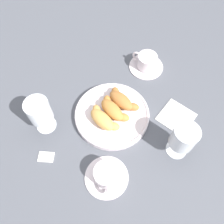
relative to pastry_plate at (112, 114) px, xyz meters
name	(u,v)px	position (x,y,z in m)	size (l,w,h in m)	color
ground_plane	(118,116)	(0.02, 0.01, -0.01)	(2.20, 2.20, 0.00)	#4C4F56
pastry_plate	(112,114)	(0.00, 0.00, 0.00)	(0.26, 0.26, 0.02)	silver
croissant_large	(103,119)	(-0.02, -0.04, 0.03)	(0.12, 0.10, 0.04)	#D6994C
croissant_small	(113,110)	(0.00, 0.00, 0.03)	(0.12, 0.11, 0.04)	#BC7A38
croissant_extra	(122,100)	(0.02, 0.05, 0.03)	(0.12, 0.10, 0.04)	#AD6B33
coffee_cup_near	(146,62)	(0.07, 0.26, 0.01)	(0.14, 0.14, 0.06)	silver
coffee_cup_far	(106,176)	(0.04, -0.21, 0.01)	(0.14, 0.14, 0.06)	silver
juice_glass_left	(39,112)	(-0.21, -0.10, 0.08)	(0.08, 0.08, 0.14)	white
juice_glass_right	(184,138)	(0.24, -0.06, 0.08)	(0.08, 0.08, 0.14)	white
sugar_packet	(46,157)	(-0.17, -0.20, -0.01)	(0.05, 0.03, 0.01)	white
folded_napkin	(176,117)	(0.22, 0.06, -0.01)	(0.11, 0.11, 0.01)	silver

